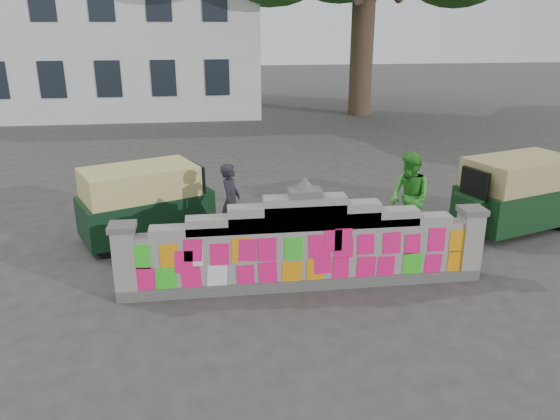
{
  "coord_description": "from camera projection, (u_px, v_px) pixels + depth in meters",
  "views": [
    {
      "loc": [
        -1.58,
        -8.56,
        4.46
      ],
      "look_at": [
        -0.28,
        1.0,
        1.1
      ],
      "focal_mm": 35.0,
      "sensor_mm": 36.0,
      "label": 1
    }
  ],
  "objects": [
    {
      "name": "ground",
      "position": [
        303.0,
        286.0,
        9.68
      ],
      "size": [
        100.0,
        100.0,
        0.0
      ],
      "primitive_type": "plane",
      "color": "#383533",
      "rests_on": "ground"
    },
    {
      "name": "building",
      "position": [
        96.0,
        29.0,
        28.04
      ],
      "size": [
        16.0,
        10.0,
        8.9
      ],
      "color": "silver",
      "rests_on": "ground"
    },
    {
      "name": "parapet_wall",
      "position": [
        304.0,
        247.0,
        9.42
      ],
      "size": [
        6.48,
        0.44,
        2.01
      ],
      "color": "#4C4C49",
      "rests_on": "ground"
    },
    {
      "name": "rickshaw_left",
      "position": [
        145.0,
        202.0,
        11.52
      ],
      "size": [
        2.96,
        2.21,
        1.59
      ],
      "rotation": [
        0.0,
        0.0,
        0.41
      ],
      "color": "black",
      "rests_on": "ground"
    },
    {
      "name": "cyclist_bike",
      "position": [
        232.0,
        229.0,
        11.04
      ],
      "size": [
        1.87,
        1.1,
        0.93
      ],
      "primitive_type": "imported",
      "rotation": [
        0.0,
        0.0,
        1.28
      ],
      "color": "black",
      "rests_on": "ground"
    },
    {
      "name": "cyclist_rider",
      "position": [
        231.0,
        214.0,
        10.93
      ],
      "size": [
        0.53,
        0.66,
        1.58
      ],
      "primitive_type": "imported",
      "rotation": [
        0.0,
        0.0,
        1.28
      ],
      "color": "black",
      "rests_on": "ground"
    },
    {
      "name": "pedestrian",
      "position": [
        409.0,
        198.0,
        11.43
      ],
      "size": [
        0.95,
        1.09,
        1.89
      ],
      "primitive_type": "imported",
      "rotation": [
        0.0,
        0.0,
        -1.28
      ],
      "color": "green",
      "rests_on": "ground"
    },
    {
      "name": "rickshaw_right",
      "position": [
        515.0,
        193.0,
        12.05
      ],
      "size": [
        3.05,
        2.09,
        1.64
      ],
      "rotation": [
        0.0,
        0.0,
        3.46
      ],
      "color": "black",
      "rests_on": "ground"
    }
  ]
}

